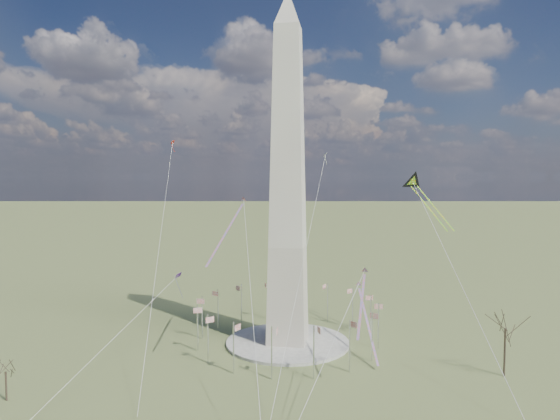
# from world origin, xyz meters

# --- Properties ---
(ground) EXTENTS (2000.00, 2000.00, 0.00)m
(ground) POSITION_xyz_m (0.00, 0.00, 0.00)
(ground) COLOR brown
(ground) RESTS_ON ground
(plaza) EXTENTS (36.00, 36.00, 0.80)m
(plaza) POSITION_xyz_m (0.00, 0.00, 0.40)
(plaza) COLOR beige
(plaza) RESTS_ON ground
(washington_monument) EXTENTS (15.56, 15.56, 100.00)m
(washington_monument) POSITION_xyz_m (0.00, 0.00, 47.95)
(washington_monument) COLOR beige
(washington_monument) RESTS_ON plaza
(flagpole_ring) EXTENTS (54.40, 54.40, 13.00)m
(flagpole_ring) POSITION_xyz_m (-0.00, -0.00, 7.27)
(flagpole_ring) COLOR silver
(flagpole_ring) RESTS_ON ground
(tree_near) EXTENTS (10.22, 10.22, 17.88)m
(tree_near) POSITION_xyz_m (55.79, -14.87, 12.75)
(tree_near) COLOR #413027
(tree_near) RESTS_ON ground
(tree_far) EXTENTS (5.53, 5.53, 9.69)m
(tree_far) POSITION_xyz_m (-54.92, -46.85, 6.89)
(tree_far) COLOR #413027
(tree_far) RESTS_ON ground
(kite_delta_black) EXTENTS (14.03, 19.58, 16.54)m
(kite_delta_black) POSITION_xyz_m (36.59, 13.36, 46.37)
(kite_delta_black) COLOR black
(kite_delta_black) RESTS_ON ground
(kite_diamond_purple) EXTENTS (2.22, 2.78, 8.10)m
(kite_diamond_purple) POSITION_xyz_m (-32.79, -1.37, 18.45)
(kite_diamond_purple) COLOR #44186E
(kite_diamond_purple) RESTS_ON ground
(kite_streamer_left) EXTENTS (2.76, 19.56, 13.42)m
(kite_streamer_left) POSITION_xyz_m (21.38, -16.90, 19.47)
(kite_streamer_left) COLOR #FF5A28
(kite_streamer_left) RESTS_ON ground
(kite_streamer_mid) EXTENTS (5.35, 23.84, 16.45)m
(kite_streamer_mid) POSITION_xyz_m (-13.54, -11.10, 36.79)
(kite_streamer_mid) COLOR #FF5A28
(kite_streamer_mid) RESTS_ON ground
(kite_streamer_right) EXTENTS (6.75, 24.26, 16.87)m
(kite_streamer_right) POSITION_xyz_m (22.02, -0.70, 11.31)
(kite_streamer_right) COLOR #FF5A28
(kite_streamer_right) RESTS_ON ground
(kite_small_red) EXTENTS (1.40, 2.02, 4.22)m
(kite_small_red) POSITION_xyz_m (-46.23, 29.72, 60.66)
(kite_small_red) COLOR red
(kite_small_red) RESTS_ON ground
(kite_small_white) EXTENTS (1.30, 1.99, 4.34)m
(kite_small_white) POSITION_xyz_m (7.69, 41.08, 56.43)
(kite_small_white) COLOR silver
(kite_small_white) RESTS_ON ground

